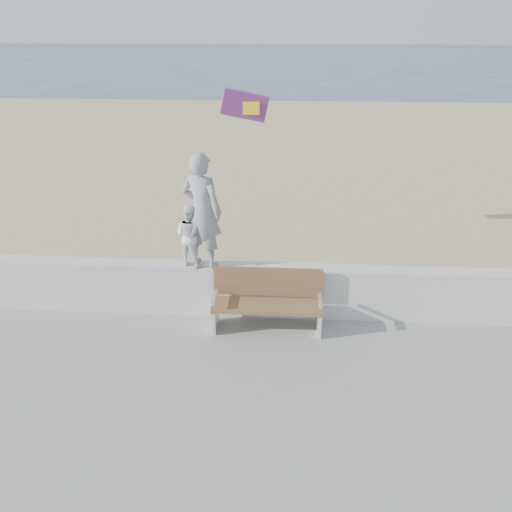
% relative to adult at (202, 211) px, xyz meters
% --- Properties ---
extents(ground, '(220.00, 220.00, 0.00)m').
position_rel_adult_xyz_m(ground, '(0.70, -2.00, -2.04)').
color(ground, '#314763').
rests_on(ground, ground).
extents(sand, '(90.00, 40.00, 0.08)m').
position_rel_adult_xyz_m(sand, '(0.70, 7.00, -2.00)').
color(sand, tan).
rests_on(sand, ground).
extents(seawall, '(30.00, 0.35, 0.90)m').
position_rel_adult_xyz_m(seawall, '(0.70, 0.00, -1.41)').
color(seawall, silver).
rests_on(seawall, boardwalk).
extents(adult, '(0.82, 0.68, 1.92)m').
position_rel_adult_xyz_m(adult, '(0.00, 0.00, 0.00)').
color(adult, gray).
rests_on(adult, seawall).
extents(child, '(0.63, 0.57, 1.05)m').
position_rel_adult_xyz_m(child, '(-0.22, 0.00, -0.43)').
color(child, white).
rests_on(child, seawall).
extents(bench, '(1.80, 0.57, 1.00)m').
position_rel_adult_xyz_m(bench, '(1.10, -0.45, -1.35)').
color(bench, brown).
rests_on(bench, boardwalk).
extents(parafoil_kite, '(1.10, 0.45, 0.73)m').
position_rel_adult_xyz_m(parafoil_kite, '(0.40, 3.75, 1.13)').
color(parafoil_kite, red).
rests_on(parafoil_kite, ground).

